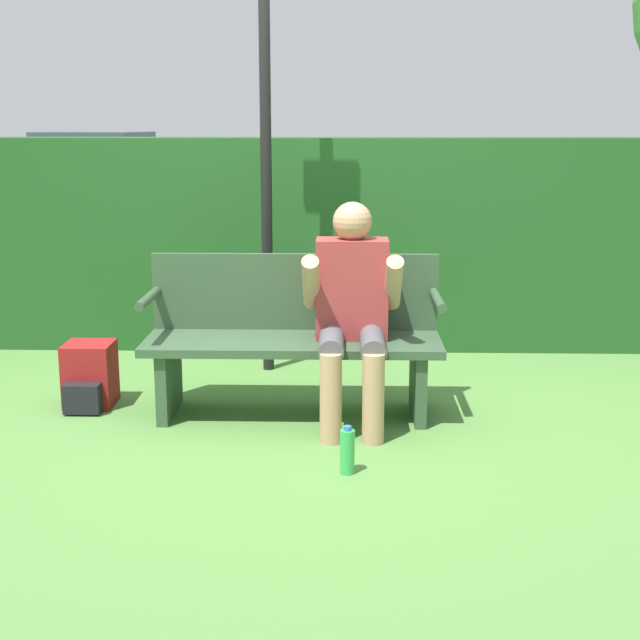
{
  "coord_description": "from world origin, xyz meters",
  "views": [
    {
      "loc": [
        0.27,
        -4.66,
        1.58
      ],
      "look_at": [
        0.15,
        -0.1,
        0.56
      ],
      "focal_mm": 50.0,
      "sensor_mm": 36.0,
      "label": 1
    }
  ],
  "objects_px": {
    "person_seated": "(352,304)",
    "backpack": "(89,377)",
    "water_bottle": "(347,451)",
    "park_bench": "(293,336)",
    "signpost": "(265,126)",
    "parked_car": "(95,168)"
  },
  "relations": [
    {
      "from": "person_seated",
      "to": "signpost",
      "type": "bearing_deg",
      "value": 118.41
    },
    {
      "from": "park_bench",
      "to": "parked_car",
      "type": "bearing_deg",
      "value": 109.62
    },
    {
      "from": "water_bottle",
      "to": "parked_car",
      "type": "distance_m",
      "value": 15.18
    },
    {
      "from": "signpost",
      "to": "parked_car",
      "type": "xyz_separation_m",
      "value": [
        -4.57,
        12.56,
        -0.9
      ]
    },
    {
      "from": "water_bottle",
      "to": "park_bench",
      "type": "bearing_deg",
      "value": 108.16
    },
    {
      "from": "park_bench",
      "to": "person_seated",
      "type": "bearing_deg",
      "value": -22.35
    },
    {
      "from": "backpack",
      "to": "parked_car",
      "type": "distance_m",
      "value": 13.83
    },
    {
      "from": "park_bench",
      "to": "person_seated",
      "type": "distance_m",
      "value": 0.4
    },
    {
      "from": "person_seated",
      "to": "signpost",
      "type": "distance_m",
      "value": 1.44
    },
    {
      "from": "person_seated",
      "to": "backpack",
      "type": "bearing_deg",
      "value": 172.57
    },
    {
      "from": "park_bench",
      "to": "water_bottle",
      "type": "distance_m",
      "value": 0.99
    },
    {
      "from": "backpack",
      "to": "parked_car",
      "type": "bearing_deg",
      "value": 105.18
    },
    {
      "from": "water_bottle",
      "to": "signpost",
      "type": "relative_size",
      "value": 0.08
    },
    {
      "from": "signpost",
      "to": "parked_car",
      "type": "height_order",
      "value": "signpost"
    },
    {
      "from": "park_bench",
      "to": "person_seated",
      "type": "xyz_separation_m",
      "value": [
        0.32,
        -0.13,
        0.21
      ]
    },
    {
      "from": "backpack",
      "to": "water_bottle",
      "type": "relative_size",
      "value": 1.58
    },
    {
      "from": "backpack",
      "to": "signpost",
      "type": "height_order",
      "value": "signpost"
    },
    {
      "from": "person_seated",
      "to": "backpack",
      "type": "distance_m",
      "value": 1.56
    },
    {
      "from": "water_bottle",
      "to": "person_seated",
      "type": "bearing_deg",
      "value": 88.2
    },
    {
      "from": "person_seated",
      "to": "signpost",
      "type": "xyz_separation_m",
      "value": [
        -0.53,
        0.98,
        0.92
      ]
    },
    {
      "from": "water_bottle",
      "to": "parked_car",
      "type": "bearing_deg",
      "value": 109.53
    },
    {
      "from": "park_bench",
      "to": "person_seated",
      "type": "relative_size",
      "value": 1.38
    }
  ]
}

